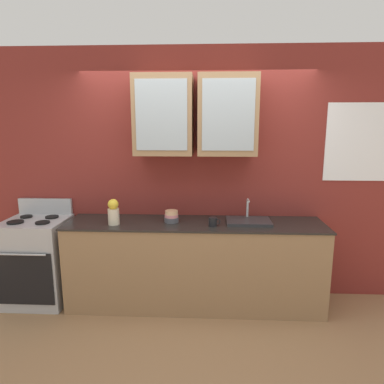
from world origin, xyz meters
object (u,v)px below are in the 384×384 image
at_px(sink_faucet, 248,221).
at_px(vase, 113,212).
at_px(cup_near_sink, 213,222).
at_px(stove_range, 38,260).
at_px(bowl_stack, 172,217).

height_order(sink_faucet, vase, vase).
relative_size(sink_faucet, vase, 1.73).
bearing_deg(vase, sink_faucet, 5.40).
bearing_deg(sink_faucet, cup_near_sink, -158.66).
xyz_separation_m(stove_range, vase, (0.90, -0.11, 0.59)).
relative_size(vase, cup_near_sink, 2.25).
bearing_deg(cup_near_sink, bowl_stack, 163.25).
relative_size(stove_range, vase, 4.16).
bearing_deg(stove_range, sink_faucet, 0.64).
height_order(stove_range, vase, vase).
distance_m(stove_range, sink_faucet, 2.34).
relative_size(bowl_stack, vase, 0.57).
distance_m(stove_range, vase, 1.08).
xyz_separation_m(bowl_stack, vase, (-0.58, -0.12, 0.07)).
height_order(stove_range, sink_faucet, sink_faucet).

